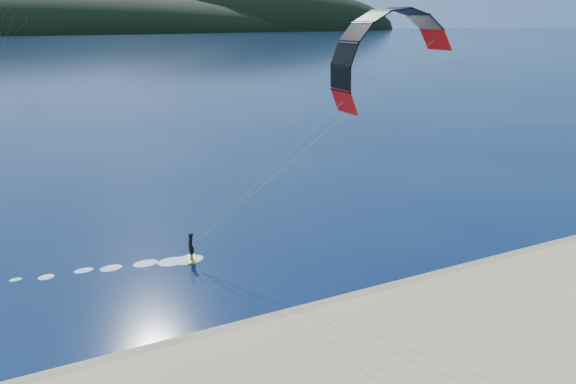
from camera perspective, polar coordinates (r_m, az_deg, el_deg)
The scene contains 4 objects.
wet_sand at distance 26.30m, azimuth -3.96°, elevation -15.18°, with size 220.00×2.50×0.10m.
headland at distance 761.42m, azimuth -26.30°, elevation 15.38°, with size 1200.00×310.00×140.00m.
kitesurfer_near at distance 30.85m, azimuth 10.19°, elevation 11.79°, with size 25.60×8.28×16.43m.
kitesurfer_far at distance 215.07m, azimuth -27.71°, elevation 16.39°, with size 13.38×6.39×18.08m.
Camera 1 is at (-8.00, -15.95, 14.53)m, focal length 32.51 mm.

